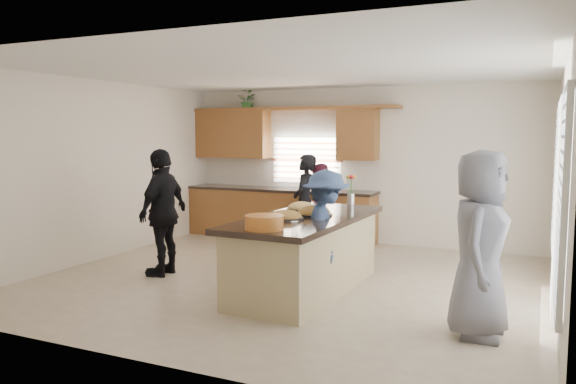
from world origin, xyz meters
The scene contains 18 objects.
floor centered at (0.00, 0.00, 0.00)m, with size 6.50×6.50×0.00m, color beige.
room_shell centered at (0.00, 0.00, 1.90)m, with size 6.52×6.02×2.81m.
back_cabinetry centered at (-1.47, 2.73, 0.91)m, with size 4.08×0.66×2.46m.
right_wall_glazing centered at (3.22, -0.13, 1.34)m, with size 0.06×4.00×2.25m.
island centered at (0.40, -0.37, 0.45)m, with size 1.23×2.73×0.95m.
platter_front centered at (0.27, -0.69, 0.98)m, with size 0.42×0.42×0.17m.
platter_mid centered at (0.46, -0.25, 0.98)m, with size 0.47×0.47×0.19m.
platter_back centered at (0.12, 0.14, 0.98)m, with size 0.41×0.41×0.17m.
salad_bowl centered at (0.36, -1.44, 1.03)m, with size 0.42×0.42×0.15m.
clear_cup centered at (0.72, -1.45, 1.01)m, with size 0.07×0.07×0.11m, color white.
plate_stack centered at (0.26, 0.38, 0.98)m, with size 0.22×0.22×0.05m, color #A086C3.
flower_vase centered at (0.57, 0.88, 1.19)m, with size 0.14×0.14×0.44m.
potted_plant centered at (-2.16, 2.82, 2.60)m, with size 0.35×0.31×0.39m, color #3A7C31.
woman_left_back centered at (-0.59, 1.93, 0.81)m, with size 0.59×0.39×1.62m, color black.
woman_left_mid centered at (-0.40, 2.08, 0.73)m, with size 0.71×0.56×1.47m, color maroon.
woman_left_front centered at (-1.73, -0.44, 0.88)m, with size 1.03×0.43×1.77m, color black.
woman_right_back centered at (0.66, -0.36, 0.77)m, with size 0.99×0.57×1.54m, color #344972.
woman_right_front centered at (2.54, -1.13, 0.91)m, with size 0.89×0.58×1.82m, color slate.
Camera 1 is at (3.07, -6.74, 1.98)m, focal length 35.00 mm.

